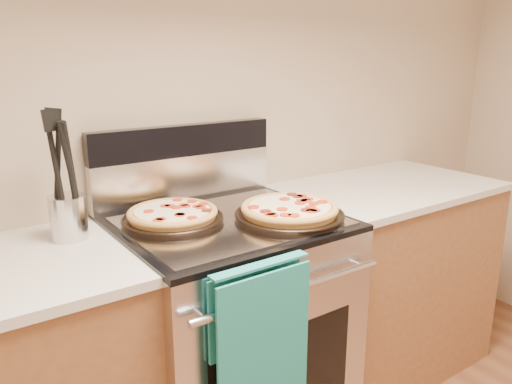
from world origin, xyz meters
TOP-DOWN VIEW (x-y plane):
  - wall_back at (0.00, 2.00)m, footprint 4.00×0.00m
  - range_body at (0.00, 1.65)m, footprint 0.76×0.68m
  - oven_window at (0.00, 1.31)m, footprint 0.56×0.01m
  - cooktop at (0.00, 1.65)m, footprint 0.76×0.68m
  - backsplash_lower at (0.00, 1.96)m, footprint 0.76×0.06m
  - backsplash_upper at (0.00, 1.96)m, footprint 0.76×0.06m
  - oven_handle at (0.00, 1.27)m, footprint 0.70×0.03m
  - dish_towel at (-0.12, 1.27)m, footprint 0.32×0.05m
  - foil_sheet at (0.00, 1.62)m, footprint 0.70×0.55m
  - cabinet_right at (0.88, 1.68)m, footprint 1.00×0.62m
  - countertop_right at (0.88, 1.68)m, footprint 1.02×0.64m
  - pepperoni_pizza_back at (-0.17, 1.72)m, footprint 0.40×0.40m
  - pepperoni_pizza_front at (0.18, 1.52)m, footprint 0.50×0.50m
  - utensil_crock at (-0.50, 1.80)m, footprint 0.15×0.15m

SIDE VIEW (x-z plane):
  - cabinet_right at x=0.88m, z-range 0.00..0.88m
  - range_body at x=0.00m, z-range 0.00..0.90m
  - oven_window at x=0.00m, z-range 0.25..0.65m
  - dish_towel at x=-0.12m, z-range 0.49..0.91m
  - oven_handle at x=0.00m, z-range 0.79..0.81m
  - countertop_right at x=0.88m, z-range 0.88..0.91m
  - cooktop at x=0.00m, z-range 0.90..0.92m
  - foil_sheet at x=0.00m, z-range 0.92..0.93m
  - pepperoni_pizza_back at x=-0.17m, z-range 0.93..0.97m
  - pepperoni_pizza_front at x=0.18m, z-range 0.93..0.98m
  - utensil_crock at x=-0.50m, z-range 0.91..1.05m
  - backsplash_lower at x=0.00m, z-range 0.92..1.10m
  - backsplash_upper at x=0.00m, z-range 1.10..1.22m
  - wall_back at x=0.00m, z-range -0.65..3.35m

